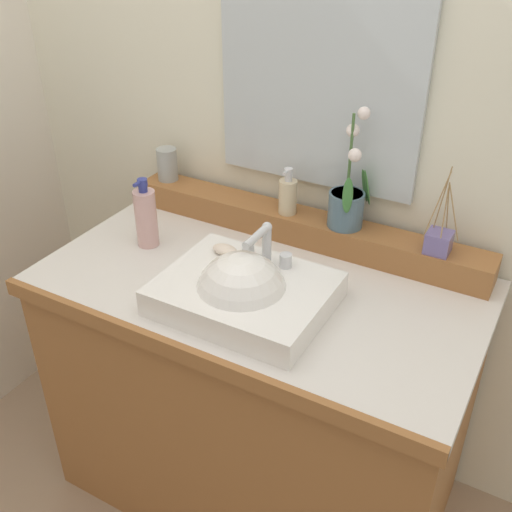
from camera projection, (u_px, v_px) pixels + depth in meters
The scene contains 12 objects.
floor at pixel (259, 492), 2.08m from camera, with size 2.94×3.83×0.10m, color #9A7F64.
wall_back at pixel (335, 76), 1.71m from camera, with size 2.94×0.20×2.52m, color silver.
vanity_cabinet at pixel (259, 393), 1.84m from camera, with size 1.17×0.66×0.82m.
back_ledge at pixel (302, 227), 1.79m from camera, with size 1.10×0.11×0.08m, color #986032.
sink_basin at pixel (243, 295), 1.51m from camera, with size 0.41×0.33×0.26m.
soap_bar at pixel (225, 250), 1.60m from camera, with size 0.07×0.04×0.02m, color beige.
potted_plant at pixel (348, 200), 1.67m from camera, with size 0.12×0.12×0.34m.
soap_dispenser at pixel (288, 195), 1.75m from camera, with size 0.05×0.06×0.14m.
tumbler_cup at pixel (167, 164), 1.95m from camera, with size 0.07×0.07×0.10m, color #9B9F9C.
reed_diffuser at pixel (439, 241), 1.58m from camera, with size 0.09×0.07×0.24m.
lotion_bottle at pixel (146, 217), 1.74m from camera, with size 0.06×0.07×0.21m.
mirror at pixel (318, 70), 1.61m from camera, with size 0.59×0.02×0.64m, color silver.
Camera 1 is at (0.65, -1.18, 1.73)m, focal length 42.75 mm.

